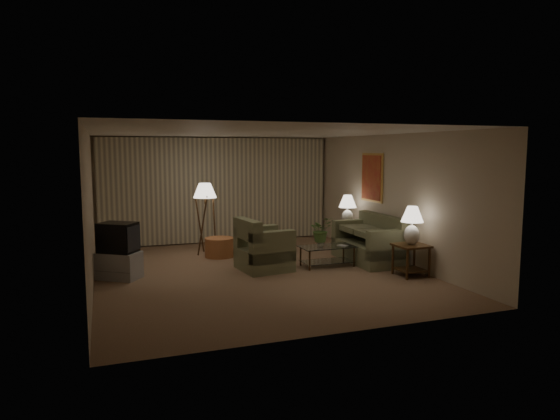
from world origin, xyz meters
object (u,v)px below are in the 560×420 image
Objects in this scene: sofa at (368,243)px; tv_cabinet at (119,265)px; table_lamp_far at (348,207)px; armchair at (264,249)px; side_table_far at (347,234)px; floor_lamp at (205,217)px; coffee_table at (327,253)px; ottoman at (219,247)px; vase at (321,243)px; side_table_near at (411,254)px; table_lamp_near at (412,222)px; crt_tv at (118,237)px.

sofa is 5.06m from tv_cabinet.
table_lamp_far reaches higher than tv_cabinet.
side_table_far is (2.46, 1.20, -0.02)m from armchair.
armchair is 0.74× the size of floor_lamp.
armchair is 1.08× the size of coffee_table.
coffee_table is (-1.15, -1.35, -0.75)m from table_lamp_far.
vase reaches higher than ottoman.
sofa is 2.98× the size of side_table_far.
vase is at bearing 29.32° from tv_cabinet.
side_table_near is 5.45m from tv_cabinet.
table_lamp_near is at bearing -90.00° from table_lamp_far.
side_table_near reaches higher than tv_cabinet.
armchair is at bearing 30.07° from tv_cabinet.
table_lamp_near reaches higher than vase.
tv_cabinet is 2.65m from floor_lamp.
table_lamp_far is 4.96× the size of vase.
side_table_far is 0.94× the size of ottoman.
side_table_near is (2.46, -1.40, 0.01)m from armchair.
floor_lamp is at bearing 167.52° from side_table_far.
floor_lamp is at bearing 135.35° from coffee_table.
armchair is 1.54× the size of crt_tv.
side_table_near is at bearing -127.20° from armchair.
table_lamp_near is (2.46, -1.40, 0.62)m from armchair.
sofa is 2.49× the size of table_lamp_far.
floor_lamp is (-0.79, 1.92, 0.44)m from armchair.
table_lamp_far reaches higher than sofa.
coffee_table is 4.10m from crt_tv.
side_table_far is at bearing -12.48° from floor_lamp.
coffee_table is at bearing -83.77° from sofa.
crt_tv reaches higher than sofa.
armchair is at bearing -154.03° from table_lamp_far.
coffee_table is (-1.00, -0.10, -0.12)m from sofa.
crt_tv is at bearing 162.51° from side_table_near.
crt_tv is 2.58m from floor_lamp.
table_lamp_near is 1.86m from coffee_table.
side_table_far is 0.68× the size of tv_cabinet.
tv_cabinet is 1.12× the size of crt_tv.
side_table_far is 1.78m from coffee_table.
table_lamp_near is 5.51m from tv_cabinet.
tv_cabinet reaches higher than ottoman.
sofa is 1.26m from side_table_far.
table_lamp_far is at bearing -71.54° from armchair.
side_table_near and side_table_far have the same top height.
table_lamp_far is at bearing 90.00° from side_table_near.
table_lamp_far reaches higher than armchair.
armchair is 1.17m from vase.
armchair reaches higher than vase.
crt_tv is at bearing -92.75° from sofa.
table_lamp_near is 4.64m from floor_lamp.
tv_cabinet is (-4.05, 0.39, -0.03)m from coffee_table.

